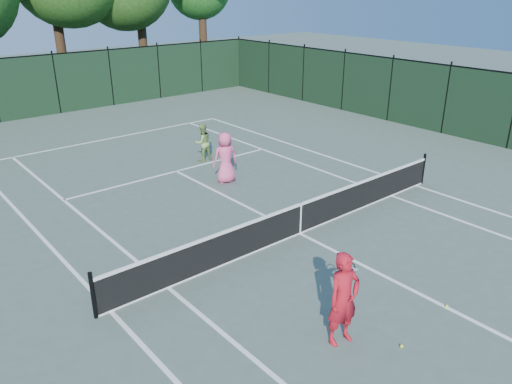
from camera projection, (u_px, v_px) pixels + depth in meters
ground at (300, 234)px, 13.59m from camera, size 90.00×90.00×0.00m
sideline_doubles_left at (111, 311)px, 10.35m from camera, size 0.10×23.77×0.01m
sideline_doubles_right at (416, 186)px, 16.83m from camera, size 0.10×23.77×0.01m
sideline_singles_left at (168, 288)px, 11.16m from camera, size 0.10×23.77×0.01m
sideline_singles_right at (391, 196)px, 16.02m from camera, size 0.10×23.77×0.01m
baseline_far at (111, 138)px, 22.02m from camera, size 10.97×0.10×0.01m
service_line_far at (176, 171)px, 18.13m from camera, size 8.23×0.10×0.01m
center_service_line at (300, 233)px, 13.59m from camera, size 0.10×12.80×0.01m
tennis_net at (300, 218)px, 13.41m from camera, size 11.69×0.09×1.06m
fence_far at (56, 85)px, 25.78m from camera, size 24.00×0.05×3.00m
coach at (344, 299)px, 9.15m from camera, size 1.01×0.60×1.87m
player_pink at (225, 157)px, 16.82m from camera, size 0.96×0.73×1.76m
player_green at (203, 142)px, 18.96m from camera, size 0.72×0.57×1.45m
loose_ball_near_cart at (447, 306)px, 10.45m from camera, size 0.07×0.07×0.07m
loose_ball_midcourt at (402, 346)px, 9.30m from camera, size 0.07×0.07×0.07m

